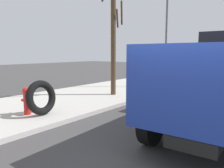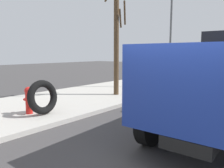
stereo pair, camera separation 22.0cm
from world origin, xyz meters
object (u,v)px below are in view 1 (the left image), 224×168
(bare_tree, at_px, (113,32))
(fire_hydrant, at_px, (27,100))
(loose_tire, at_px, (41,98))
(street_light_pole, at_px, (166,35))

(bare_tree, bearing_deg, fire_hydrant, 179.57)
(fire_hydrant, height_order, loose_tire, loose_tire)
(fire_hydrant, bearing_deg, bare_tree, -0.43)
(loose_tire, bearing_deg, bare_tree, 4.99)
(fire_hydrant, bearing_deg, loose_tire, -56.93)
(loose_tire, xyz_separation_m, street_light_pole, (8.54, -0.47, 2.53))
(fire_hydrant, relative_size, bare_tree, 0.16)
(loose_tire, relative_size, street_light_pole, 0.19)
(bare_tree, bearing_deg, loose_tire, -175.01)
(street_light_pole, bearing_deg, loose_tire, 176.86)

